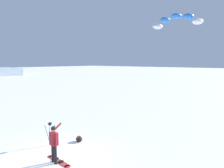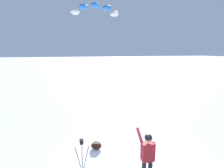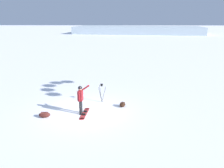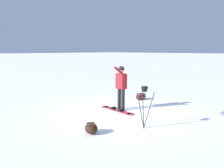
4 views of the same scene
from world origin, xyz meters
The scene contains 6 objects.
ground_plane centered at (0.00, 0.00, 0.00)m, with size 300.00×300.00×0.00m, color white.
snowboarder centered at (0.41, -0.24, 1.08)m, with size 0.47×0.69×1.78m.
snowboard centered at (0.43, -0.04, 0.02)m, with size 1.79×0.41×0.10m.
traction_kite centered at (1.15, 10.98, 7.95)m, with size 4.31×1.32×1.07m.
gear_bag_large centered at (-0.75, 2.27, 0.16)m, with size 0.58×0.52×0.30m.
camera_tripod centered at (-1.55, 0.86, 0.94)m, with size 0.49×0.51×1.30m.
Camera 1 is at (8.69, -5.90, 4.71)m, focal length 34.88 mm.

